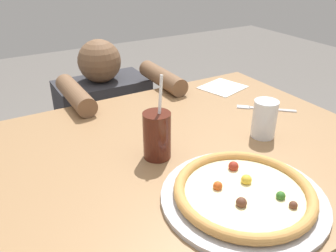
{
  "coord_description": "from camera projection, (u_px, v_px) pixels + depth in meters",
  "views": [
    {
      "loc": [
        -0.42,
        -0.71,
        1.26
      ],
      "look_at": [
        0.04,
        0.1,
        0.78
      ],
      "focal_mm": 37.38,
      "sensor_mm": 36.0,
      "label": 1
    }
  ],
  "objects": [
    {
      "name": "dining_table",
      "position": [
        172.0,
        185.0,
        1.02
      ],
      "size": [
        1.22,
        0.9,
        0.75
      ],
      "color": "#936D47",
      "rests_on": "ground"
    },
    {
      "name": "pizza_near",
      "position": [
        244.0,
        194.0,
        0.78
      ],
      "size": [
        0.37,
        0.37,
        0.04
      ],
      "color": "#B7B7BC",
      "rests_on": "dining_table"
    },
    {
      "name": "drink_cup_colored",
      "position": [
        157.0,
        135.0,
        0.92
      ],
      "size": [
        0.07,
        0.07,
        0.23
      ],
      "color": "#4C1E14",
      "rests_on": "dining_table"
    },
    {
      "name": "water_cup_clear",
      "position": [
        265.0,
        118.0,
        1.03
      ],
      "size": [
        0.07,
        0.07,
        0.11
      ],
      "color": "silver",
      "rests_on": "dining_table"
    },
    {
      "name": "paper_napkin",
      "position": [
        223.0,
        87.0,
        1.41
      ],
      "size": [
        0.19,
        0.18,
        0.0
      ],
      "primitive_type": "cube",
      "rotation": [
        0.0,
        0.0,
        0.28
      ],
      "color": "white",
      "rests_on": "dining_table"
    },
    {
      "name": "fork",
      "position": [
        263.0,
        109.0,
        1.22
      ],
      "size": [
        0.16,
        0.15,
        0.0
      ],
      "color": "silver",
      "rests_on": "dining_table"
    },
    {
      "name": "diner_seated",
      "position": [
        108.0,
        146.0,
        1.67
      ],
      "size": [
        0.43,
        0.53,
        0.91
      ],
      "color": "#333847",
      "rests_on": "ground"
    }
  ]
}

